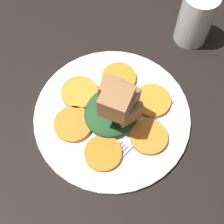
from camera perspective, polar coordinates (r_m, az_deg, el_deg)
table_slab at (r=59.67cm, az=-0.00°, el=-1.31°), size 120.00×120.00×2.00cm
plate at (r=58.30cm, az=-0.00°, el=-0.68°), size 29.13×29.13×1.05cm
carrot_slice_0 at (r=59.01cm, az=7.34°, el=2.09°), size 6.94×6.94×0.99cm
carrot_slice_1 at (r=61.08cm, az=1.23°, el=6.28°), size 6.66×6.66×0.99cm
carrot_slice_2 at (r=59.68cm, az=-5.99°, el=3.55°), size 7.01×7.01×0.99cm
carrot_slice_3 at (r=56.84cm, az=-7.13°, el=-2.22°), size 6.97×6.97×0.99cm
carrot_slice_4 at (r=54.44cm, az=-1.66°, el=-7.53°), size 6.54×6.54×0.99cm
carrot_slice_5 at (r=55.84cm, az=6.73°, el=-4.52°), size 6.73×6.73×0.99cm
center_pile at (r=53.90cm, az=0.80°, el=1.12°), size 10.73×9.90×11.69cm
fork at (r=56.40cm, az=5.07°, el=-3.53°), size 17.19×2.61×0.40cm
water_glass at (r=66.92cm, az=14.83°, el=16.41°), size 6.91×6.91×11.48cm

